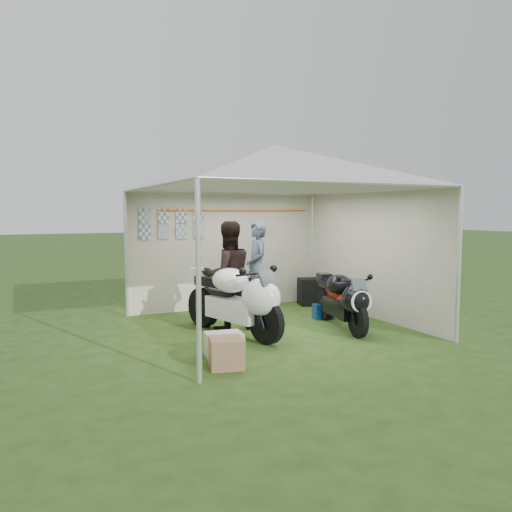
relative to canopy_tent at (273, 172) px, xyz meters
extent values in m
plane|color=#294615|center=(0.00, -0.03, -2.58)|extent=(80.00, 80.00, 0.00)
cylinder|color=silver|center=(-2.00, -2.03, -1.43)|extent=(0.06, 0.06, 2.30)
cylinder|color=silver|center=(2.00, -2.03, -1.43)|extent=(0.06, 0.06, 2.30)
cylinder|color=silver|center=(-2.00, 1.97, -1.43)|extent=(0.06, 0.06, 2.30)
cylinder|color=silver|center=(2.00, 1.97, -1.43)|extent=(0.06, 0.06, 2.30)
cube|color=beige|center=(0.00, 1.97, -1.43)|extent=(4.00, 0.02, 2.30)
cube|color=beige|center=(-2.00, -0.03, -1.43)|extent=(0.02, 4.00, 2.30)
cube|color=beige|center=(2.00, -0.03, -1.43)|extent=(0.02, 4.00, 2.30)
pyramid|color=silver|center=(0.00, -0.03, 0.07)|extent=(5.66, 5.66, 0.70)
cube|color=#99A5B7|center=(-1.65, 1.95, -0.73)|extent=(0.22, 0.02, 0.28)
cube|color=#99A5B7|center=(-1.30, 1.95, -0.73)|extent=(0.22, 0.02, 0.28)
cube|color=#99A5B7|center=(-0.95, 1.95, -0.73)|extent=(0.22, 0.01, 0.28)
cube|color=#99A5B7|center=(-0.60, 1.95, -0.73)|extent=(0.22, 0.01, 0.28)
cube|color=#99A5B7|center=(-1.65, 1.95, -1.03)|extent=(0.22, 0.02, 0.28)
cube|color=#99A5B7|center=(-1.30, 1.95, -1.03)|extent=(0.22, 0.01, 0.28)
cube|color=#99A5B7|center=(-0.95, 1.95, -1.03)|extent=(0.22, 0.02, 0.28)
cube|color=#99A5B7|center=(-0.60, 1.95, -1.03)|extent=(0.22, 0.01, 0.28)
cylinder|color=#D8590C|center=(0.20, 1.94, -0.63)|extent=(3.20, 0.02, 0.02)
cylinder|color=black|center=(-0.57, -0.89, -2.25)|extent=(0.29, 0.66, 0.66)
cylinder|color=black|center=(-1.01, 0.59, -2.25)|extent=(0.34, 0.68, 0.66)
cube|color=white|center=(-0.78, -0.20, -2.16)|extent=(0.65, 1.11, 0.33)
ellipsoid|color=white|center=(-0.61, -0.78, -1.89)|extent=(0.66, 0.77, 0.55)
ellipsoid|color=white|center=(-0.81, -0.10, -1.72)|extent=(0.66, 0.79, 0.39)
cube|color=black|center=(-0.93, 0.32, -1.78)|extent=(0.46, 0.71, 0.15)
cube|color=white|center=(-1.03, 0.67, -1.70)|extent=(0.33, 0.38, 0.20)
cube|color=black|center=(-0.90, 0.22, -1.97)|extent=(0.28, 0.61, 0.11)
cube|color=#3F474C|center=(-0.57, -0.91, -1.61)|extent=(0.30, 0.23, 0.23)
cylinder|color=black|center=(0.87, -1.16, -2.30)|extent=(0.20, 0.57, 0.56)
cylinder|color=black|center=(1.13, 0.12, -2.30)|extent=(0.25, 0.58, 0.56)
cube|color=black|center=(0.99, -0.56, -2.22)|extent=(0.49, 0.93, 0.28)
ellipsoid|color=black|center=(0.89, -1.07, -2.00)|extent=(0.52, 0.63, 0.47)
ellipsoid|color=black|center=(1.01, -0.47, -1.85)|extent=(0.52, 0.64, 0.33)
cube|color=black|center=(1.08, -0.11, -1.90)|extent=(0.35, 0.60, 0.13)
cube|color=black|center=(1.15, 0.19, -1.83)|extent=(0.26, 0.31, 0.17)
cube|color=maroon|center=(1.07, -0.20, -2.06)|extent=(0.19, 0.52, 0.09)
cube|color=#3F474C|center=(0.87, -1.18, -1.76)|extent=(0.25, 0.18, 0.20)
cylinder|color=white|center=(0.85, -1.27, -2.00)|extent=(0.33, 0.09, 0.34)
cube|color=blue|center=(1.15, 0.21, -2.44)|extent=(0.40, 0.29, 0.27)
imported|color=black|center=(-0.71, 0.23, -1.69)|extent=(0.90, 0.72, 1.78)
imported|color=slate|center=(0.22, 1.05, -1.70)|extent=(0.53, 0.71, 1.76)
cube|color=black|center=(1.70, 1.46, -2.30)|extent=(0.66, 0.58, 0.55)
cube|color=silver|center=(-1.36, -1.20, -2.41)|extent=(0.54, 0.45, 0.32)
cube|color=#90694C|center=(-1.51, -1.64, -2.39)|extent=(0.50, 0.50, 0.37)
camera|label=1|loc=(-3.81, -7.25, -0.65)|focal=35.00mm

